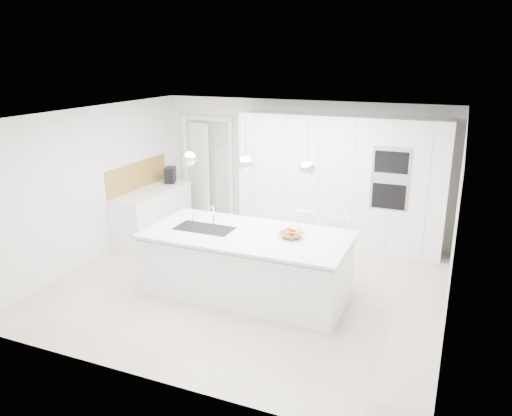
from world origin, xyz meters
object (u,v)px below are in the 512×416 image
at_px(bar_stool_left, 302,246).
at_px(bar_stool_right, 337,252).
at_px(espresso_machine, 170,175).
at_px(fruit_bowl, 291,235).
at_px(island_base, 246,266).

relative_size(bar_stool_left, bar_stool_right, 1.04).
height_order(espresso_machine, bar_stool_right, espresso_machine).
relative_size(fruit_bowl, espresso_machine, 1.03).
xyz_separation_m(island_base, espresso_machine, (-2.53, 2.11, 0.62)).
bearing_deg(fruit_bowl, island_base, -169.03).
bearing_deg(island_base, espresso_machine, 140.11).
relative_size(espresso_machine, bar_stool_left, 0.30).
xyz_separation_m(espresso_machine, bar_stool_left, (3.09, -1.29, -0.54)).
bearing_deg(fruit_bowl, bar_stool_right, 55.89).
bearing_deg(fruit_bowl, bar_stool_left, 94.84).
bearing_deg(bar_stool_left, espresso_machine, 143.08).
bearing_deg(espresso_machine, bar_stool_left, -43.85).
height_order(island_base, espresso_machine, espresso_machine).
height_order(espresso_machine, bar_stool_left, espresso_machine).
bearing_deg(bar_stool_left, bar_stool_right, -13.31).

